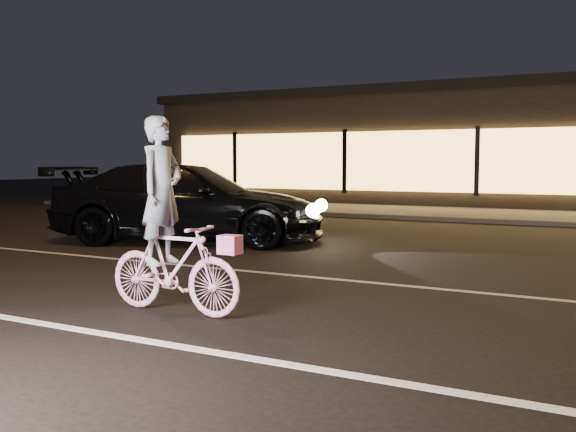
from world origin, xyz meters
The scene contains 7 objects.
ground centered at (0.00, 0.00, 0.00)m, with size 90.00×90.00×0.00m, color black.
lane_stripe_near centered at (0.00, -1.50, 0.00)m, with size 60.00×0.12×0.01m, color silver.
lane_stripe_far centered at (0.00, 2.00, 0.00)m, with size 60.00×0.10×0.01m, color gray.
sidewalk centered at (0.00, 13.00, 0.06)m, with size 30.00×4.00×0.12m, color #383533.
storefront centered at (0.00, 18.97, 2.15)m, with size 25.40×8.42×4.20m.
cyclist centered at (0.05, -0.54, 0.73)m, with size 1.62×0.56×2.04m.
sedan centered at (-3.38, 4.35, 0.77)m, with size 5.70×3.76×1.54m.
Camera 1 is at (4.20, -5.79, 1.57)m, focal length 40.00 mm.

